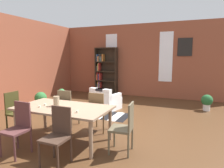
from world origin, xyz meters
name	(u,v)px	position (x,y,z in m)	size (l,w,h in m)	color
ground_plane	(91,127)	(0.00, 0.00, 0.00)	(11.16, 11.16, 0.00)	#4E321C
back_wall_brick	(137,61)	(0.00, 4.35, 1.59)	(8.06, 0.12, 3.19)	brown
window_pane_0	(111,57)	(-1.24, 4.28, 1.75)	(0.55, 0.02, 2.07)	white
window_pane_1	(166,57)	(1.24, 4.28, 1.75)	(0.55, 0.02, 2.07)	white
dining_table	(63,110)	(-0.13, -0.95, 0.67)	(1.96, 1.06, 0.74)	#94745B
vase_on_table	(56,101)	(-0.30, -0.95, 0.85)	(0.13, 0.13, 0.21)	#998466
tealight_candle_0	(40,106)	(-0.55, -1.18, 0.76)	(0.04, 0.04, 0.04)	silver
tealight_candle_1	(45,105)	(-0.55, -1.01, 0.76)	(0.04, 0.04, 0.04)	silver
tealight_candle_2	(77,111)	(0.37, -1.21, 0.76)	(0.04, 0.04, 0.05)	silver
dining_chair_near_right	(58,134)	(0.31, -1.71, 0.51)	(0.40, 0.40, 0.95)	#412C22
dining_chair_near_left	(18,126)	(-0.57, -1.71, 0.51)	(0.41, 0.41, 0.95)	#552F2F
dining_chair_far_left	(67,107)	(-0.57, -0.20, 0.51)	(0.41, 0.41, 0.95)	brown
dining_chair_far_right	(98,110)	(0.31, -0.20, 0.51)	(0.40, 0.40, 0.95)	brown
dining_chair_head_right	(125,126)	(1.22, -0.95, 0.51)	(0.44, 0.44, 0.95)	brown
dining_chair_head_left	(16,111)	(-1.49, -0.95, 0.51)	(0.41, 0.41, 0.95)	#353115
bookshelf_tall	(105,71)	(-1.50, 4.10, 1.12)	(1.05, 0.33, 2.18)	#2D2319
armchair_white	(105,101)	(-0.36, 1.65, 0.28)	(0.94, 0.94, 0.75)	white
potted_plant_by_shelf	(62,94)	(-2.56, 2.21, 0.26)	(0.29, 0.29, 0.48)	silver
potted_plant_corner	(207,101)	(2.80, 2.80, 0.31)	(0.37, 0.37, 0.53)	silver
potted_plant_window	(41,99)	(-2.48, 0.94, 0.31)	(0.41, 0.41, 0.57)	#9E6042
striped_rug	(102,115)	(-0.19, 1.05, 0.00)	(1.65, 0.89, 0.01)	black
framed_picture	(185,47)	(1.96, 4.28, 2.15)	(0.56, 0.03, 0.72)	black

